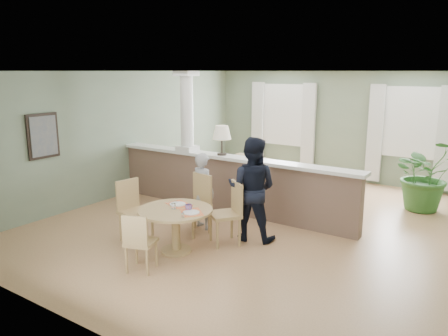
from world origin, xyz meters
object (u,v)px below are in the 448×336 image
Objects in this scene: chair_far_boy at (197,201)px; man_person at (252,189)px; dining_table at (176,218)px; chair_far_man at (230,210)px; child_person at (203,191)px; sofa at (257,179)px; chair_side at (133,207)px; chair_near at (139,240)px; houseplant at (426,175)px.

man_person reaches higher than chair_far_boy.
dining_table is 1.32m from man_person.
chair_far_man reaches higher than dining_table.
chair_far_man is 0.84m from child_person.
sofa is 2.43× the size of dining_table.
chair_side is (-1.39, -0.74, -0.00)m from chair_far_man.
man_person is (0.91, 0.26, 0.29)m from chair_far_boy.
chair_near is at bearing 57.56° from man_person.
chair_far_boy is 0.72m from chair_far_man.
dining_table is at bearing 44.44° from man_person.
chair_far_man is (0.94, -2.51, 0.15)m from sofa.
dining_table is 1.34× the size of chair_near.
chair_side is (-0.94, 0.82, 0.08)m from chair_near.
chair_near is 2.05m from man_person.
child_person is (-0.32, 1.89, 0.21)m from chair_near.
man_person is at bearing -48.41° from sofa.
man_person is (0.67, 1.09, 0.31)m from dining_table.
dining_table is 0.83m from chair_near.
man_person reaches higher than chair_near.
chair_near is (0.27, -1.65, -0.09)m from chair_far_boy.
dining_table is at bearing -107.32° from chair_near.
dining_table is at bearing -122.21° from houseplant.
chair_far_man is at bearing -53.87° from chair_side.
sofa is at bearing -102.55° from chair_near.
child_person is at bearing 112.72° from chair_far_boy.
chair_far_boy is (-0.24, 0.83, 0.01)m from dining_table.
dining_table is 0.84× the size of child_person.
houseplant is 1.45× the size of chair_side.
man_person reaches higher than sofa.
houseplant is 1.71× the size of chair_near.
chair_side reaches higher than chair_near.
houseplant is at bearing -137.08° from chair_near.
chair_far_man is (-2.25, -3.59, -0.17)m from houseplant.
child_person is (0.62, 1.07, 0.13)m from chair_side.
sofa is 2.43m from chair_far_boy.
sofa is at bearing 0.22° from chair_side.
sofa is 2.48m from man_person.
chair_near is at bearing -87.88° from dining_table.
man_person is (0.20, 0.35, 0.30)m from chair_far_man.
man_person is (0.96, 0.02, 0.18)m from child_person.
sofa is 1.61× the size of man_person.
sofa is at bearing 105.91° from chair_far_boy.
chair_side is at bearing -130.03° from houseplant.
chair_far_man is at bearing -122.05° from houseplant.
houseplant is 4.44m from child_person.
chair_side is at bearing -179.79° from dining_table.
chair_far_man is 1.62m from chair_near.
child_person is (-3.01, -3.26, -0.05)m from houseplant.
child_person is 0.98m from man_person.
sofa is at bearing 147.82° from chair_far_man.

